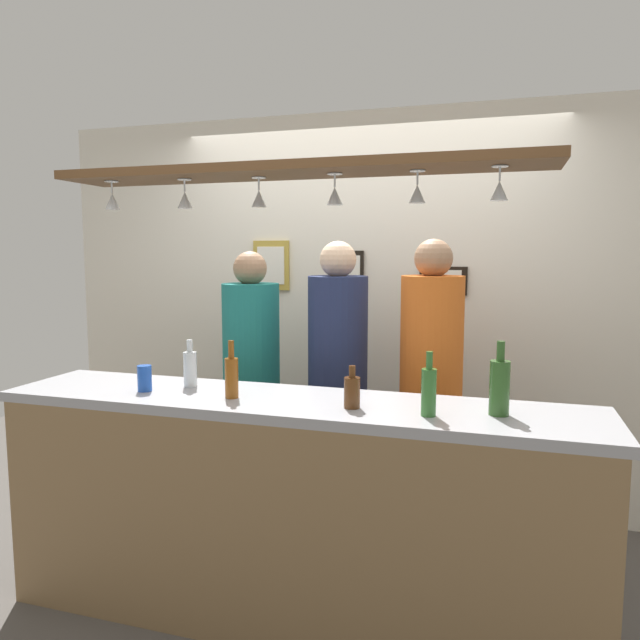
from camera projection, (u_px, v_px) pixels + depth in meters
ground_plane at (314, 578)px, 3.08m from camera, size 8.00×8.00×0.00m
back_wall at (364, 310)px, 3.98m from camera, size 4.40×0.06×2.60m
bar_counter at (278, 486)px, 2.52m from camera, size 2.70×0.55×1.04m
overhead_glass_rack at (293, 170)px, 2.57m from camera, size 2.20×0.36×0.04m
hanging_wineglass_far_left at (112, 201)px, 2.79m from camera, size 0.07×0.07×0.13m
hanging_wineglass_left at (185, 199)px, 2.71m from camera, size 0.07×0.07×0.13m
hanging_wineglass_center_left at (259, 198)px, 2.65m from camera, size 0.07×0.07×0.13m
hanging_wineglass_center at (335, 195)px, 2.52m from camera, size 0.07×0.07×0.13m
hanging_wineglass_center_right at (417, 193)px, 2.43m from camera, size 0.07×0.07×0.13m
hanging_wineglass_right at (499, 190)px, 2.30m from camera, size 0.07×0.07×0.13m
person_left_teal_shirt at (251, 364)px, 3.55m from camera, size 0.34×0.34×1.69m
person_middle_navy_shirt at (338, 363)px, 3.38m from camera, size 0.34×0.34×1.75m
person_right_orange_shirt at (431, 367)px, 3.23m from camera, size 0.34×0.34×1.76m
bottle_champagne_green at (500, 386)px, 2.36m from camera, size 0.08×0.08×0.30m
bottle_beer_amber_tall at (232, 376)px, 2.64m from camera, size 0.06×0.06×0.26m
bottle_soda_clear at (190, 368)px, 2.87m from camera, size 0.06×0.06×0.23m
bottle_beer_green_import at (429, 390)px, 2.35m from camera, size 0.06×0.06×0.26m
bottle_beer_brown_stubby at (352, 391)px, 2.48m from camera, size 0.07×0.07×0.18m
drink_can at (145, 378)px, 2.78m from camera, size 0.07×0.07×0.12m
picture_frame_lower_pair at (443, 281)px, 3.76m from camera, size 0.30×0.02×0.18m
picture_frame_caricature at (271, 265)px, 4.10m from camera, size 0.26×0.02×0.34m
picture_frame_crest at (350, 270)px, 3.93m from camera, size 0.18×0.02×0.26m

